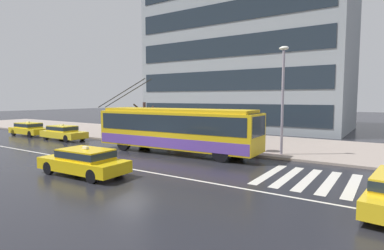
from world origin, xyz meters
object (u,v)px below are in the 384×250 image
Objects in this scene: pedestrian_approaching_curb at (257,128)px; pedestrian_waiting_by_pole at (220,124)px; bus_shelter at (181,118)px; pedestrian_walking_past at (172,121)px; pedestrian_at_shelter at (170,123)px; trolleybus at (176,129)px; street_lamp at (283,91)px; street_tree_bare at (144,118)px; taxi_queued_behind_bus at (63,132)px; taxi_oncoming_near at (84,160)px; taxi_far_behind at (29,128)px.

pedestrian_approaching_curb is 0.95× the size of pedestrian_waiting_by_pole.
bus_shelter is 2.09× the size of pedestrian_approaching_curb.
pedestrian_walking_past reaches higher than pedestrian_approaching_curb.
pedestrian_waiting_by_pole is at bearing -3.33° from pedestrian_at_shelter.
trolleybus is 6.18× the size of pedestrian_walking_past.
trolleybus is 1.91× the size of street_lamp.
pedestrian_approaching_curb is at bearing 31.26° from trolleybus.
street_tree_bare is (-12.38, 0.96, -2.19)m from street_lamp.
street_lamp reaches higher than pedestrian_approaching_curb.
pedestrian_at_shelter is 9.28m from street_lamp.
trolleybus is 12.11m from taxi_queued_behind_bus.
street_tree_bare is (-5.95, 10.78, 1.21)m from taxi_oncoming_near.
trolleybus reaches higher than taxi_far_behind.
pedestrian_waiting_by_pole is (2.07, 9.73, 1.15)m from taxi_oncoming_near.
bus_shelter is 2.08× the size of pedestrian_at_shelter.
taxi_queued_behind_bus is 9.71m from pedestrian_walking_past.
taxi_oncoming_near is 2.24× the size of pedestrian_waiting_by_pole.
pedestrian_at_shelter is (9.39, 3.11, 0.99)m from taxi_queued_behind_bus.
pedestrian_waiting_by_pole is (4.60, -0.27, 0.15)m from pedestrian_at_shelter.
street_lamp is (8.46, -0.95, 2.05)m from bus_shelter.
street_lamp is at bearing -6.42° from bus_shelter.
pedestrian_at_shelter is 3.51m from street_tree_bare.
taxi_oncoming_near is at bearing -91.12° from trolleybus.
pedestrian_at_shelter is (15.01, 3.04, 0.99)m from taxi_far_behind.
street_lamp is 2.11× the size of street_tree_bare.
pedestrian_at_shelter is at bearing 11.45° from taxi_far_behind.
bus_shelter reaches higher than pedestrian_approaching_curb.
taxi_oncoming_near is (17.55, -6.96, 0.00)m from taxi_far_behind.
pedestrian_walking_past reaches higher than pedestrian_at_shelter.
pedestrian_at_shelter is at bearing 176.67° from pedestrian_waiting_by_pole.
taxi_queued_behind_bus is 10.72m from bus_shelter.
trolleybus is 4.02× the size of street_tree_bare.
street_tree_bare is at bearing 149.47° from trolleybus.
pedestrian_walking_past is at bearing 121.19° from pedestrian_at_shelter.
street_tree_bare reaches higher than pedestrian_walking_past.
street_tree_bare is (-6.09, 3.59, 0.28)m from trolleybus.
bus_shelter is 0.99m from pedestrian_at_shelter.
taxi_queued_behind_bus is at bearing -146.92° from street_tree_bare.
taxi_far_behind is 22.52m from pedestrian_approaching_curb.
taxi_far_behind is at bearing -172.27° from pedestrian_approaching_curb.
street_lamp is at bearing -4.43° from street_tree_bare.
taxi_queued_behind_bus is 9.94m from pedestrian_at_shelter.
taxi_oncoming_near is 2.25× the size of pedestrian_walking_past.
street_tree_bare reaches higher than pedestrian_waiting_by_pole.
taxi_far_behind is at bearing -173.19° from street_lamp.
street_tree_bare reaches higher than taxi_far_behind.
pedestrian_at_shelter is (-0.51, -0.77, -0.35)m from bus_shelter.
street_tree_bare is at bearing 18.23° from taxi_far_behind.
taxi_queued_behind_bus is at bearing -170.92° from street_lamp.
pedestrian_at_shelter reaches higher than pedestrian_approaching_curb.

